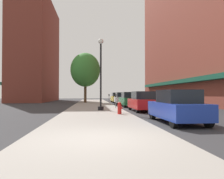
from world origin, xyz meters
The scene contains 14 objects.
ground_plane centered at (4.00, 18.00, 0.00)m, with size 90.00×90.00×0.00m, color #2D2D30.
sidewalk_slab centered at (0.00, 19.00, 0.06)m, with size 4.80×50.00×0.12m, color gray.
building_right_brick centered at (14.99, 22.00, 13.25)m, with size 6.80×40.00×26.54m.
building_far_background centered at (-11.01, 37.00, 9.71)m, with size 6.80×18.00×19.46m.
lamppost centered at (0.49, 11.18, 3.20)m, with size 0.48×0.48×5.90m.
fire_hydrant centered at (1.58, 7.64, 0.52)m, with size 0.33×0.26×0.79m.
parking_meter_near centered at (2.05, 21.90, 0.95)m, with size 0.14×0.09×1.31m.
parking_meter_far centered at (2.05, 14.03, 0.95)m, with size 0.14×0.09×1.31m.
tree_near centered at (-1.21, 26.87, 5.14)m, with size 4.54×4.54×7.64m.
car_blue centered at (4.00, 3.96, 0.81)m, with size 1.80×4.30×1.66m.
car_red centered at (4.00, 11.24, 0.81)m, with size 1.80×4.30×1.66m.
car_green centered at (4.00, 17.52, 0.81)m, with size 1.80×4.30×1.66m.
car_white centered at (4.00, 23.70, 0.81)m, with size 1.80×4.30×1.66m.
car_yellow centered at (4.00, 29.42, 0.81)m, with size 1.80×4.30×1.66m.
Camera 1 is at (-0.28, -6.50, 1.47)m, focal length 34.58 mm.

